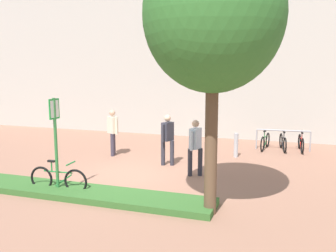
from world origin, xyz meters
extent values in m
plane|color=#936651|center=(0.00, 0.00, 0.00)|extent=(60.00, 60.00, 0.00)
cube|color=#B2ADA3|center=(0.00, 7.37, 5.00)|extent=(28.00, 1.20, 10.00)
cube|color=#336028|center=(-0.55, -2.13, 0.08)|extent=(7.00, 1.10, 0.16)
cylinder|color=brown|center=(2.85, -2.22, 1.58)|extent=(0.28, 0.28, 3.16)
ellipsoid|color=#2D6628|center=(2.85, -2.22, 4.35)|extent=(2.98, 2.98, 3.27)
cylinder|color=#2D7238|center=(-1.23, -2.13, 1.25)|extent=(0.08, 0.08, 2.51)
cube|color=#198C33|center=(-1.23, -2.13, 2.23)|extent=(0.06, 0.36, 0.52)
cube|color=white|center=(-1.23, -2.13, 2.23)|extent=(0.06, 0.30, 0.44)
torus|color=black|center=(-1.77, -2.09, 0.33)|extent=(0.66, 0.09, 0.66)
torus|color=black|center=(-0.75, -2.04, 0.33)|extent=(0.66, 0.09, 0.66)
cylinder|color=#1E7233|center=(-1.26, -2.07, 0.55)|extent=(0.84, 0.08, 0.04)
cylinder|color=#1E7233|center=(-1.16, -2.06, 0.30)|extent=(0.61, 0.07, 0.44)
cylinder|color=#1E7233|center=(-1.44, -2.08, 0.67)|extent=(0.04, 0.04, 0.28)
cube|color=black|center=(-1.44, -2.08, 0.83)|extent=(0.20, 0.09, 0.05)
cylinder|color=#1E7233|center=(-0.87, -2.05, 0.81)|extent=(0.06, 0.42, 0.04)
cylinder|color=#99999E|center=(3.27, 4.93, 0.40)|extent=(0.06, 0.06, 0.80)
cylinder|color=#99999E|center=(5.31, 5.07, 0.40)|extent=(0.06, 0.06, 0.80)
cylinder|color=#99999E|center=(4.29, 5.00, 0.80)|extent=(2.05, 0.20, 0.06)
torus|color=black|center=(3.54, 4.50, 0.30)|extent=(0.15, 0.61, 0.61)
torus|color=black|center=(3.68, 5.42, 0.30)|extent=(0.15, 0.61, 0.61)
cylinder|color=#1E7233|center=(3.61, 4.96, 0.51)|extent=(0.15, 0.77, 0.03)
cylinder|color=#1E7233|center=(3.62, 5.05, 0.27)|extent=(0.12, 0.56, 0.40)
cylinder|color=#1E7233|center=(3.58, 4.79, 0.62)|extent=(0.03, 0.03, 0.26)
cube|color=black|center=(3.58, 4.79, 0.76)|extent=(0.10, 0.19, 0.05)
cylinder|color=#1E7233|center=(3.66, 5.31, 0.75)|extent=(0.39, 0.10, 0.04)
torus|color=black|center=(4.37, 4.53, 0.30)|extent=(0.16, 0.61, 0.61)
torus|color=black|center=(4.21, 5.46, 0.30)|extent=(0.16, 0.61, 0.61)
cylinder|color=black|center=(4.29, 4.99, 0.51)|extent=(0.17, 0.76, 0.03)
cylinder|color=black|center=(4.28, 5.08, 0.27)|extent=(0.13, 0.55, 0.40)
cylinder|color=black|center=(4.32, 4.83, 0.62)|extent=(0.03, 0.03, 0.26)
cube|color=black|center=(4.32, 4.83, 0.76)|extent=(0.10, 0.19, 0.05)
cylinder|color=black|center=(4.23, 5.34, 0.75)|extent=(0.39, 0.10, 0.04)
torus|color=black|center=(5.02, 4.60, 0.30)|extent=(0.11, 0.61, 0.61)
torus|color=black|center=(4.93, 5.53, 0.30)|extent=(0.11, 0.61, 0.61)
cylinder|color=red|center=(4.97, 5.06, 0.51)|extent=(0.10, 0.77, 0.03)
cylinder|color=red|center=(4.96, 5.15, 0.27)|extent=(0.08, 0.56, 0.40)
cylinder|color=red|center=(4.99, 4.89, 0.62)|extent=(0.03, 0.03, 0.26)
cube|color=black|center=(4.99, 4.89, 0.76)|extent=(0.09, 0.19, 0.05)
cylinder|color=red|center=(4.94, 5.42, 0.75)|extent=(0.39, 0.07, 0.04)
cylinder|color=#ADADB2|center=(2.67, 3.27, 0.45)|extent=(0.16, 0.16, 0.90)
cylinder|color=#2D2D38|center=(0.49, 1.36, 0.42)|extent=(0.14, 0.14, 0.85)
cylinder|color=#2D2D38|center=(0.78, 1.45, 0.42)|extent=(0.14, 0.14, 0.85)
cube|color=#2D2D38|center=(0.64, 1.41, 1.16)|extent=(0.36, 0.46, 0.62)
cylinder|color=#2D2D38|center=(0.55, 1.16, 1.13)|extent=(0.09, 0.09, 0.59)
cylinder|color=#2D2D38|center=(0.72, 1.65, 1.13)|extent=(0.09, 0.09, 0.59)
sphere|color=tan|center=(0.64, 1.41, 1.61)|extent=(0.22, 0.22, 0.22)
cylinder|color=#383342|center=(-1.79, 2.24, 0.42)|extent=(0.14, 0.14, 0.85)
cylinder|color=#383342|center=(-1.72, 2.00, 0.42)|extent=(0.14, 0.14, 0.85)
cube|color=beige|center=(-1.76, 2.12, 1.16)|extent=(0.47, 0.41, 0.62)
cylinder|color=beige|center=(-1.98, 2.25, 1.13)|extent=(0.09, 0.09, 0.59)
cylinder|color=beige|center=(-1.54, 1.98, 1.13)|extent=(0.09, 0.09, 0.59)
sphere|color=tan|center=(-1.76, 2.12, 1.61)|extent=(0.22, 0.22, 0.22)
cylinder|color=#2D2D38|center=(1.96, 0.58, 0.42)|extent=(0.14, 0.14, 0.85)
cylinder|color=#2D2D38|center=(1.67, 0.45, 0.42)|extent=(0.14, 0.14, 0.85)
cube|color=silver|center=(1.81, 0.51, 1.16)|extent=(0.31, 0.44, 0.62)
cylinder|color=silver|center=(1.87, 0.77, 1.13)|extent=(0.09, 0.09, 0.59)
cylinder|color=silver|center=(1.76, 0.26, 1.13)|extent=(0.09, 0.09, 0.59)
sphere|color=tan|center=(1.81, 0.51, 1.61)|extent=(0.22, 0.22, 0.22)
camera|label=1|loc=(4.41, -10.00, 3.26)|focal=39.11mm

